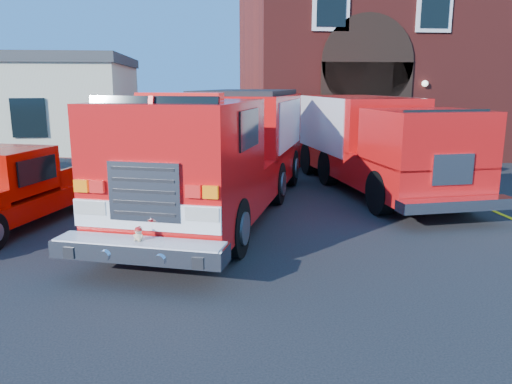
{
  "coord_description": "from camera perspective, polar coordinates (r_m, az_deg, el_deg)",
  "views": [
    {
      "loc": [
        -1.04,
        -9.9,
        3.22
      ],
      "look_at": [
        0.0,
        -1.2,
        1.3
      ],
      "focal_mm": 35.0,
      "sensor_mm": 36.0,
      "label": 1
    }
  ],
  "objects": [
    {
      "name": "ground",
      "position": [
        10.47,
        -0.79,
        -5.57
      ],
      "size": [
        100.0,
        100.0,
        0.0
      ],
      "primitive_type": "plane",
      "color": "black",
      "rests_on": "ground"
    },
    {
      "name": "parking_stripe_near",
      "position": [
        13.64,
        27.02,
        -2.66
      ],
      "size": [
        0.12,
        3.0,
        0.01
      ],
      "primitive_type": "cube",
      "color": "yellow",
      "rests_on": "ground"
    },
    {
      "name": "parking_stripe_mid",
      "position": [
        16.14,
        21.19,
        0.01
      ],
      "size": [
        0.12,
        3.0,
        0.01
      ],
      "primitive_type": "cube",
      "color": "yellow",
      "rests_on": "ground"
    },
    {
      "name": "parking_stripe_far",
      "position": [
        18.79,
        16.96,
        1.95
      ],
      "size": [
        0.12,
        3.0,
        0.01
      ],
      "primitive_type": "cube",
      "color": "yellow",
      "rests_on": "ground"
    },
    {
      "name": "fire_station",
      "position": [
        25.93,
        16.44,
        14.15
      ],
      "size": [
        15.2,
        10.2,
        8.45
      ],
      "color": "maroon",
      "rests_on": "ground"
    },
    {
      "name": "side_building",
      "position": [
        24.26,
        -26.3,
        8.69
      ],
      "size": [
        10.2,
        8.2,
        4.35
      ],
      "color": "beige",
      "rests_on": "ground"
    },
    {
      "name": "fire_engine",
      "position": [
        12.57,
        -3.61,
        4.82
      ],
      "size": [
        5.86,
        10.23,
        3.04
      ],
      "color": "black",
      "rests_on": "ground"
    },
    {
      "name": "pickup_truck",
      "position": [
        12.75,
        -26.19,
        0.36
      ],
      "size": [
        3.7,
        5.84,
        1.8
      ],
      "color": "black",
      "rests_on": "ground"
    },
    {
      "name": "secondary_truck",
      "position": [
        15.66,
        13.39,
        5.77
      ],
      "size": [
        3.32,
        8.76,
        2.78
      ],
      "color": "black",
      "rests_on": "ground"
    }
  ]
}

